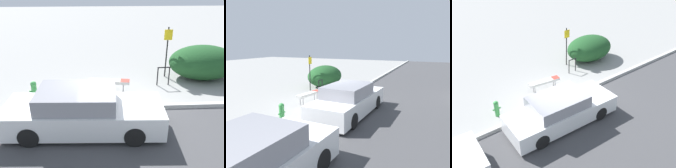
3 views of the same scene
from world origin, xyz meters
The scene contains 8 objects.
ground_plane centered at (0.00, 0.00, 0.00)m, with size 60.00×60.00×0.00m, color gray.
curb centered at (0.00, 0.00, 0.07)m, with size 60.00×0.20×0.13m.
bench centered at (-0.05, 1.34, 0.47)m, with size 1.67×0.55×0.55m.
bike_rack centered at (2.29, 1.96, 0.50)m, with size 0.55×0.08×0.83m.
sign_post centered at (2.61, 2.90, 1.38)m, with size 0.36×0.08×2.30m.
fire_hydrant centered at (-2.89, 0.83, 0.41)m, with size 0.36×0.22×0.77m.
shrub_hedge centered at (4.25, 2.67, 0.76)m, with size 3.08×2.19×1.51m.
parked_car_near centered at (-0.96, -1.25, 0.63)m, with size 4.78×1.90×1.36m.
Camera 1 is at (-0.41, -7.76, 4.43)m, focal length 40.00 mm.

